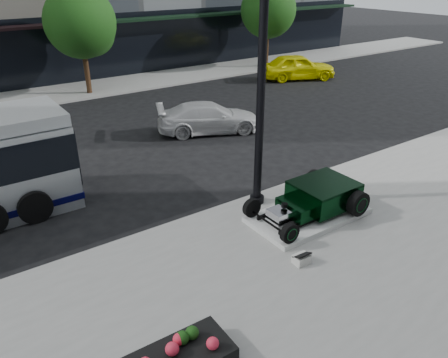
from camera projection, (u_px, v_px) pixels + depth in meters
ground at (192, 183)px, 14.80m from camera, size 120.00×120.00×0.00m
sidewalk_far at (67, 92)px, 25.12m from camera, size 70.00×4.00×0.12m
street_trees at (83, 25)px, 23.39m from camera, size 29.80×3.80×5.70m
display_plinth at (308, 215)px, 12.49m from camera, size 3.40×1.80×0.15m
hot_rod at (318, 196)px, 12.44m from camera, size 3.22×2.00×0.81m
info_plaque at (302, 259)px, 10.55m from camera, size 0.41×0.32×0.31m
lamppost at (261, 84)px, 11.76m from camera, size 0.43×0.43×7.86m
white_sedan at (209, 118)px, 19.07m from camera, size 4.84×3.41×1.30m
yellow_taxi at (298, 67)px, 27.96m from camera, size 5.06×3.66×1.60m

